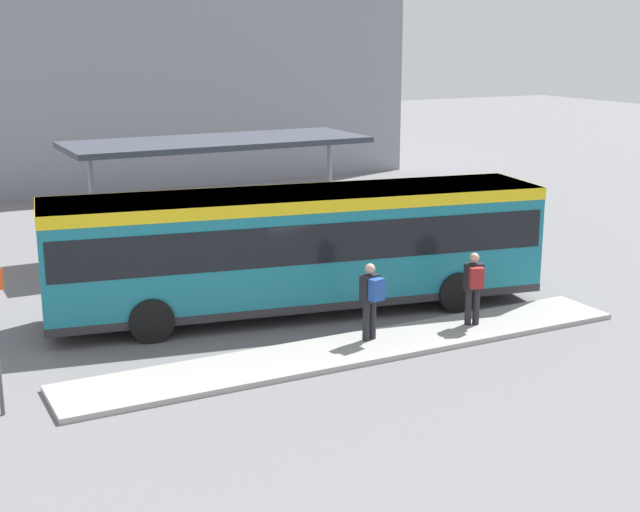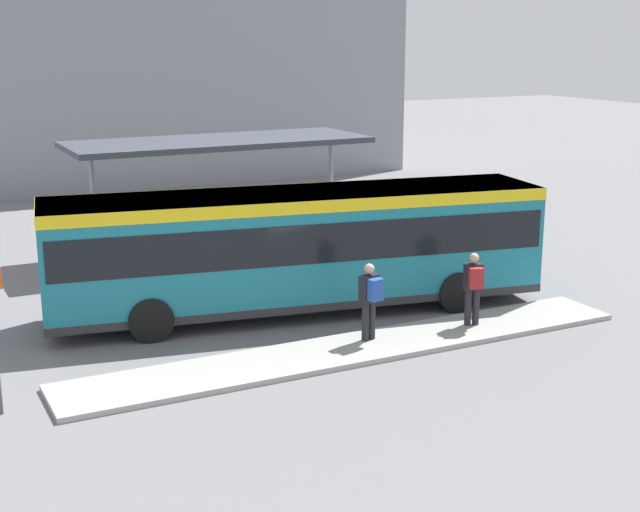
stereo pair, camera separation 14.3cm
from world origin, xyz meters
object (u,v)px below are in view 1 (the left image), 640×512
bicycle_orange (445,223)px  bicycle_green (432,219)px  bicycle_black (460,226)px  potted_planter_far_side (178,255)px  city_bus (298,243)px  potted_planter_near_shelter (117,262)px  pedestrian_waiting (371,297)px  pedestrian_companion (474,284)px

bicycle_orange → bicycle_green: (0.02, 0.81, -0.01)m
bicycle_black → potted_planter_far_side: size_ratio=1.23×
bicycle_black → city_bus: bearing=128.4°
city_bus → bicycle_orange: bearing=44.3°
potted_planter_near_shelter → potted_planter_far_side: 1.70m
potted_planter_near_shelter → potted_planter_far_side: size_ratio=0.89×
city_bus → pedestrian_waiting: size_ratio=7.10×
city_bus → bicycle_orange: (8.70, 5.97, -1.46)m
potted_planter_far_side → bicycle_orange: bearing=8.9°
bicycle_black → potted_planter_far_side: bearing=102.4°
city_bus → potted_planter_near_shelter: bearing=135.6°
bicycle_orange → potted_planter_near_shelter: 12.16m
bicycle_black → potted_planter_near_shelter: 12.18m
city_bus → bicycle_green: bearing=47.7°
bicycle_green → pedestrian_waiting: bearing=-44.7°
city_bus → potted_planter_far_side: size_ratio=9.14×
bicycle_orange → bicycle_green: size_ratio=1.01×
bicycle_black → potted_planter_near_shelter: potted_planter_near_shelter is taller
city_bus → pedestrian_waiting: bearing=-73.5°
pedestrian_waiting → bicycle_orange: size_ratio=1.14×
pedestrian_waiting → bicycle_black: 11.76m
potted_planter_far_side → city_bus: bearing=-68.2°
bicycle_orange → potted_planter_far_side: size_ratio=1.13×
city_bus → bicycle_green: size_ratio=8.15×
pedestrian_companion → bicycle_green: 11.50m
potted_planter_near_shelter → potted_planter_far_side: (1.65, -0.37, 0.07)m
city_bus → pedestrian_companion: bearing=-36.5°
city_bus → pedestrian_waiting: city_bus is taller
pedestrian_waiting → bicycle_green: size_ratio=1.15×
pedestrian_companion → bicycle_orange: 10.80m
pedestrian_companion → bicycle_orange: size_ratio=1.12×
potted_planter_near_shelter → bicycle_orange: bearing=6.0°
pedestrian_companion → bicycle_black: 10.17m
city_bus → bicycle_black: city_bus is taller
pedestrian_waiting → pedestrian_companion: (2.70, -0.20, -0.01)m
bicycle_green → potted_planter_far_side: 10.74m
potted_planter_near_shelter → pedestrian_companion: bearing=-50.8°
city_bus → potted_planter_near_shelter: (-3.39, 4.70, -1.17)m
potted_planter_far_side → pedestrian_companion: bearing=-57.6°
pedestrian_companion → pedestrian_waiting: bearing=105.8°
potted_planter_near_shelter → bicycle_black: bearing=2.2°
pedestrian_waiting → bicycle_black: bearing=-58.2°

